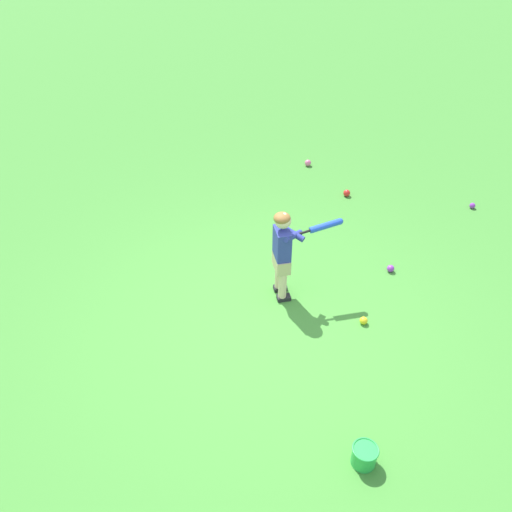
{
  "coord_description": "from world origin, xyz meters",
  "views": [
    {
      "loc": [
        -3.49,
        -1.53,
        3.79
      ],
      "look_at": [
        0.5,
        0.33,
        0.45
      ],
      "focal_mm": 35.52,
      "sensor_mm": 36.0,
      "label": 1
    }
  ],
  "objects_px": {
    "play_ball_center_lawn": "(364,321)",
    "play_ball_midfield": "(472,206)",
    "play_ball_by_bucket": "(391,269)",
    "toy_bucket": "(364,455)",
    "child_batter": "(285,248)",
    "play_ball_behind_batter": "(347,193)",
    "play_ball_near_batter": "(308,163)"
  },
  "relations": [
    {
      "from": "play_ball_by_bucket",
      "to": "toy_bucket",
      "type": "relative_size",
      "value": 0.4
    },
    {
      "from": "play_ball_center_lawn",
      "to": "play_ball_behind_batter",
      "type": "height_order",
      "value": "play_ball_behind_batter"
    },
    {
      "from": "play_ball_near_batter",
      "to": "toy_bucket",
      "type": "bearing_deg",
      "value": -154.79
    },
    {
      "from": "play_ball_center_lawn",
      "to": "play_ball_midfield",
      "type": "height_order",
      "value": "play_ball_center_lawn"
    },
    {
      "from": "play_ball_near_batter",
      "to": "toy_bucket",
      "type": "distance_m",
      "value": 5.18
    },
    {
      "from": "play_ball_behind_batter",
      "to": "play_ball_near_batter",
      "type": "height_order",
      "value": "play_ball_near_batter"
    },
    {
      "from": "toy_bucket",
      "to": "play_ball_near_batter",
      "type": "bearing_deg",
      "value": 25.21
    },
    {
      "from": "child_batter",
      "to": "play_ball_midfield",
      "type": "relative_size",
      "value": 13.29
    },
    {
      "from": "play_ball_center_lawn",
      "to": "play_ball_by_bucket",
      "type": "bearing_deg",
      "value": -3.22
    },
    {
      "from": "play_ball_center_lawn",
      "to": "play_ball_near_batter",
      "type": "relative_size",
      "value": 0.82
    },
    {
      "from": "child_batter",
      "to": "toy_bucket",
      "type": "distance_m",
      "value": 2.19
    },
    {
      "from": "child_batter",
      "to": "toy_bucket",
      "type": "relative_size",
      "value": 5.0
    },
    {
      "from": "play_ball_by_bucket",
      "to": "play_ball_behind_batter",
      "type": "distance_m",
      "value": 1.79
    },
    {
      "from": "child_batter",
      "to": "play_ball_by_bucket",
      "type": "xyz_separation_m",
      "value": [
        0.92,
        -1.0,
        -0.61
      ]
    },
    {
      "from": "play_ball_near_batter",
      "to": "play_ball_by_bucket",
      "type": "bearing_deg",
      "value": -139.5
    },
    {
      "from": "play_ball_by_bucket",
      "to": "play_ball_center_lawn",
      "type": "relative_size",
      "value": 1.03
    },
    {
      "from": "child_batter",
      "to": "play_ball_midfield",
      "type": "bearing_deg",
      "value": -31.33
    },
    {
      "from": "child_batter",
      "to": "play_ball_near_batter",
      "type": "height_order",
      "value": "child_batter"
    },
    {
      "from": "play_ball_near_batter",
      "to": "child_batter",
      "type": "bearing_deg",
      "value": -164.74
    },
    {
      "from": "play_ball_center_lawn",
      "to": "play_ball_midfield",
      "type": "distance_m",
      "value": 3.0
    },
    {
      "from": "play_ball_center_lawn",
      "to": "play_ball_near_batter",
      "type": "distance_m",
      "value": 3.62
    },
    {
      "from": "play_ball_by_bucket",
      "to": "toy_bucket",
      "type": "bearing_deg",
      "value": -171.78
    },
    {
      "from": "child_batter",
      "to": "toy_bucket",
      "type": "height_order",
      "value": "child_batter"
    },
    {
      "from": "play_ball_near_batter",
      "to": "play_ball_midfield",
      "type": "xyz_separation_m",
      "value": [
        -0.24,
        -2.56,
        -0.01
      ]
    },
    {
      "from": "play_ball_midfield",
      "to": "play_ball_behind_batter",
      "type": "bearing_deg",
      "value": 103.98
    },
    {
      "from": "play_ball_by_bucket",
      "to": "play_ball_midfield",
      "type": "relative_size",
      "value": 1.07
    },
    {
      "from": "child_batter",
      "to": "play_ball_behind_batter",
      "type": "height_order",
      "value": "child_batter"
    },
    {
      "from": "play_ball_behind_batter",
      "to": "toy_bucket",
      "type": "distance_m",
      "value": 4.24
    },
    {
      "from": "child_batter",
      "to": "play_ball_near_batter",
      "type": "distance_m",
      "value": 3.24
    },
    {
      "from": "play_ball_behind_batter",
      "to": "play_ball_midfield",
      "type": "height_order",
      "value": "play_ball_behind_batter"
    },
    {
      "from": "play_ball_near_batter",
      "to": "toy_bucket",
      "type": "relative_size",
      "value": 0.48
    },
    {
      "from": "play_ball_by_bucket",
      "to": "play_ball_near_batter",
      "type": "distance_m",
      "value": 2.83
    }
  ]
}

